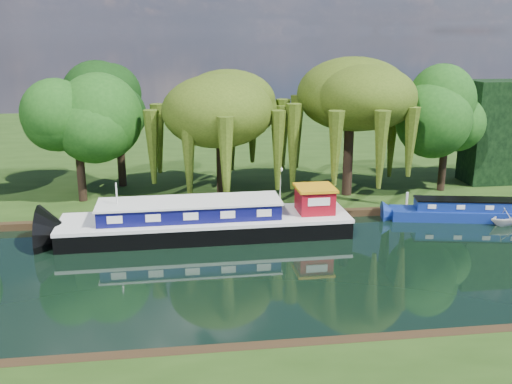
{
  "coord_description": "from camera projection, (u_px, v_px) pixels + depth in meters",
  "views": [
    {
      "loc": [
        -6.21,
        -27.5,
        12.09
      ],
      "look_at": [
        -1.92,
        5.06,
        2.8
      ],
      "focal_mm": 40.0,
      "sensor_mm": 36.0,
      "label": 1
    }
  ],
  "objects": [
    {
      "name": "mooring_posts",
      "position": [
        271.0,
        204.0,
        38.0
      ],
      "size": [
        19.16,
        0.16,
        1.0
      ],
      "color": "silver",
      "rests_on": "far_bank"
    },
    {
      "name": "willow_right",
      "position": [
        350.0,
        105.0,
        40.39
      ],
      "size": [
        7.38,
        7.38,
        8.99
      ],
      "color": "black",
      "rests_on": "far_bank"
    },
    {
      "name": "lamppost",
      "position": [
        280.0,
        175.0,
        39.73
      ],
      "size": [
        0.36,
        0.36,
        2.56
      ],
      "color": "silver",
      "rests_on": "far_bank"
    },
    {
      "name": "conifer_hedge",
      "position": [
        504.0,
        132.0,
        44.84
      ],
      "size": [
        6.0,
        3.0,
        8.0
      ],
      "primitive_type": "cube",
      "color": "black",
      "rests_on": "far_bank"
    },
    {
      "name": "white_cruiser",
      "position": [
        505.0,
        225.0,
        36.89
      ],
      "size": [
        2.74,
        2.49,
        1.24
      ],
      "primitive_type": "imported",
      "rotation": [
        0.0,
        0.0,
        1.79
      ],
      "color": "silver",
      "rests_on": "ground"
    },
    {
      "name": "red_dinghy",
      "position": [
        83.0,
        242.0,
        33.87
      ],
      "size": [
        2.98,
        2.27,
        0.58
      ],
      "primitive_type": "imported",
      "rotation": [
        0.0,
        0.0,
        1.67
      ],
      "color": "maroon",
      "rests_on": "ground"
    },
    {
      "name": "dutch_barge",
      "position": [
        209.0,
        221.0,
        34.77
      ],
      "size": [
        17.57,
        4.24,
        3.7
      ],
      "rotation": [
        0.0,
        0.0,
        0.02
      ],
      "color": "black",
      "rests_on": "ground"
    },
    {
      "name": "narrowboat",
      "position": [
        471.0,
        212.0,
        37.8
      ],
      "size": [
        10.69,
        3.72,
        1.54
      ],
      "rotation": [
        0.0,
        0.0,
        -0.19
      ],
      "color": "navy",
      "rests_on": "ground"
    },
    {
      "name": "far_bank",
      "position": [
        239.0,
        143.0,
        62.69
      ],
      "size": [
        120.0,
        52.0,
        0.45
      ],
      "primitive_type": "cube",
      "color": "#1C350E",
      "rests_on": "ground"
    },
    {
      "name": "reeds_near",
      "position": [
        504.0,
        318.0,
        23.8
      ],
      "size": [
        33.7,
        1.5,
        1.1
      ],
      "color": "#1F4913",
      "rests_on": "ground"
    },
    {
      "name": "tree_far_right",
      "position": [
        447.0,
        117.0,
        41.81
      ],
      "size": [
        4.92,
        4.92,
        8.06
      ],
      "color": "black",
      "rests_on": "far_bank"
    },
    {
      "name": "willow_left",
      "position": [
        220.0,
        111.0,
        40.55
      ],
      "size": [
        7.1,
        7.1,
        8.51
      ],
      "color": "black",
      "rests_on": "far_bank"
    },
    {
      "name": "ground",
      "position": [
        304.0,
        267.0,
        30.31
      ],
      "size": [
        120.0,
        120.0,
        0.0
      ],
      "primitive_type": "plane",
      "color": "black"
    },
    {
      "name": "tree_far_left",
      "position": [
        76.0,
        118.0,
        39.04
      ],
      "size": [
        5.32,
        5.32,
        8.58
      ],
      "color": "black",
      "rests_on": "far_bank"
    },
    {
      "name": "tree_far_mid",
      "position": [
        118.0,
        108.0,
        42.91
      ],
      "size": [
        5.34,
        5.34,
        8.74
      ],
      "color": "black",
      "rests_on": "far_bank"
    }
  ]
}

